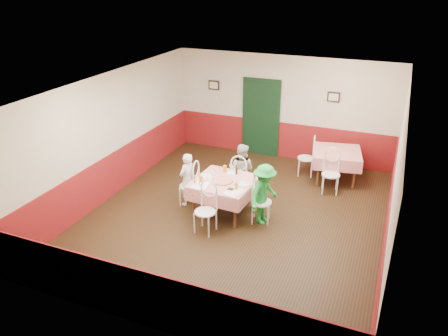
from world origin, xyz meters
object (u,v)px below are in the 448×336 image
at_px(chair_second_a, 306,158).
at_px(second_table, 336,165).
at_px(diner_right, 264,194).
at_px(chair_near, 205,212).
at_px(glass_b, 236,186).
at_px(chair_right, 261,202).
at_px(chair_second_b, 331,175).
at_px(glass_c, 225,169).
at_px(chair_far, 240,178).
at_px(diner_far, 241,170).
at_px(wallet, 231,189).
at_px(beer_bottle, 237,171).
at_px(glass_a, 201,179).
at_px(pizza, 222,181).
at_px(main_table, 224,197).
at_px(chair_left, 189,186).
at_px(diner_left, 187,179).

bearing_deg(chair_second_a, second_table, 79.07).
bearing_deg(chair_second_a, diner_right, -17.24).
distance_m(chair_near, glass_b, 0.82).
height_order(second_table, chair_right, chair_right).
height_order(chair_second_b, glass_c, glass_c).
bearing_deg(chair_right, chair_second_a, -18.35).
relative_size(chair_far, diner_far, 0.72).
height_order(glass_b, glass_c, glass_c).
relative_size(glass_c, wallet, 1.38).
bearing_deg(chair_far, chair_right, 124.70).
bearing_deg(beer_bottle, wallet, -78.65).
distance_m(chair_second_b, glass_a, 3.14).
height_order(pizza, diner_right, diner_right).
bearing_deg(pizza, second_table, 53.22).
relative_size(main_table, glass_a, 9.28).
bearing_deg(beer_bottle, chair_left, -162.17).
relative_size(chair_right, pizza, 2.16).
distance_m(chair_right, beer_bottle, 0.92).
bearing_deg(chair_far, chair_near, 79.70).
relative_size(pizza, beer_bottle, 2.11).
bearing_deg(glass_a, main_table, 28.28).
bearing_deg(diner_left, chair_far, 144.70).
relative_size(diner_left, diner_far, 0.95).
xyz_separation_m(chair_left, glass_b, (1.22, -0.31, 0.38)).
xyz_separation_m(main_table, chair_far, (0.05, 0.85, 0.08)).
xyz_separation_m(chair_near, diner_far, (0.11, 1.75, 0.18)).
distance_m(second_table, wallet, 3.35).
relative_size(chair_right, wallet, 8.18).
xyz_separation_m(glass_a, diner_right, (1.32, 0.17, -0.18)).
height_order(chair_near, pizza, chair_near).
xyz_separation_m(chair_far, diner_left, (-0.95, -0.79, 0.15)).
relative_size(main_table, diner_far, 0.97).
relative_size(main_table, chair_left, 1.36).
xyz_separation_m(diner_left, diner_far, (0.95, 0.84, 0.03)).
height_order(diner_far, diner_right, diner_right).
distance_m(chair_near, chair_second_a, 3.63).
distance_m(second_table, glass_c, 3.04).
relative_size(chair_second_a, pizza, 2.16).
xyz_separation_m(chair_second_a, diner_far, (-1.13, -1.66, 0.18)).
bearing_deg(diner_right, diner_far, 56.92).
relative_size(second_table, glass_a, 8.52).
bearing_deg(diner_left, glass_b, 91.15).
distance_m(second_table, chair_right, 2.83).
distance_m(chair_left, diner_far, 1.25).
height_order(main_table, wallet, wallet).
bearing_deg(chair_second_a, glass_c, -42.60).
xyz_separation_m(chair_near, diner_right, (0.95, 0.79, 0.19)).
xyz_separation_m(main_table, pizza, (-0.02, -0.05, 0.40)).
height_order(chair_left, diner_far, diner_far).
xyz_separation_m(glass_c, diner_left, (-0.75, -0.35, -0.24)).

